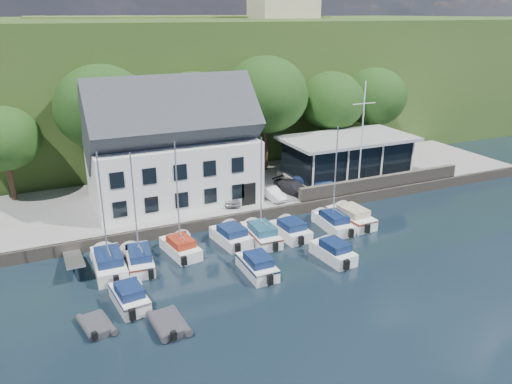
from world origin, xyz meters
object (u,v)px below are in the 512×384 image
dinghy_1 (169,323)px  car_blue (316,181)px  car_dgrey (293,187)px  boat_r1_1 (135,209)px  club_pavilion (347,156)px  boat_r2_0 (129,295)px  boat_r1_3 (231,234)px  boat_r2_3 (333,250)px  car_silver (231,197)px  car_white (272,193)px  flagpole (362,136)px  boat_r1_7 (351,215)px  harbor_building (173,153)px  boat_r1_2 (178,201)px  dinghy_0 (96,324)px  boat_r1_0 (103,208)px  boat_r1_5 (290,228)px  boat_r2_2 (257,264)px  boat_r1_6 (335,179)px  boat_r1_4 (261,187)px

dinghy_1 → car_blue: bearing=34.6°
car_dgrey → boat_r1_1: size_ratio=0.48×
club_pavilion → boat_r2_0: bearing=-151.2°
boat_r1_3 → boat_r2_3: 8.00m
car_silver → boat_r1_3: size_ratio=0.62×
car_white → dinghy_1: size_ratio=1.08×
flagpole → club_pavilion: bearing=74.1°
boat_r1_1 → boat_r2_3: 14.31m
boat_r1_7 → harbor_building: bearing=140.2°
boat_r1_2 → boat_r1_3: 5.39m
harbor_building → dinghy_0: harbor_building is taller
boat_r1_0 → boat_r1_3: boat_r1_0 is taller
car_dgrey → boat_r1_5: car_dgrey is taller
boat_r1_0 → boat_r1_3: (9.35, 0.68, -3.99)m
boat_r1_7 → boat_r1_3: bearing=172.6°
car_silver → boat_r1_5: bearing=-54.6°
boat_r1_3 → boat_r2_3: bearing=-51.7°
car_white → boat_r1_7: size_ratio=0.50×
dinghy_0 → boat_r1_7: bearing=5.7°
boat_r2_2 → harbor_building: bearing=97.7°
boat_r1_5 → boat_r2_3: boat_r2_3 is taller
car_silver → boat_r1_7: 10.57m
car_white → boat_r1_3: car_white is taller
flagpole → boat_r1_1: flagpole is taller
harbor_building → boat_r1_6: harbor_building is taller
club_pavilion → flagpole: size_ratio=1.30×
boat_r2_2 → boat_r2_3: 5.90m
car_blue → flagpole: flagpole is taller
boat_r1_5 → dinghy_1: boat_r1_5 is taller
harbor_building → boat_r2_3: (7.76, -14.10, -4.61)m
car_white → boat_r2_3: bearing=-100.6°
car_silver → boat_r1_1: 11.82m
flagpole → boat_r1_5: flagpole is taller
boat_r2_2 → boat_r1_0: bearing=153.7°
boat_r1_5 → boat_r1_7: size_ratio=0.78×
boat_r1_3 → boat_r2_2: bearing=-99.2°
club_pavilion → car_blue: (-4.89, -2.11, -1.37)m
car_silver → boat_r1_4: (0.05, -6.28, 2.87)m
boat_r1_2 → dinghy_0: bearing=-144.3°
boat_r1_4 → boat_r2_3: boat_r1_4 is taller
boat_r2_2 → dinghy_1: boat_r2_2 is taller
boat_r1_4 → dinghy_0: boat_r1_4 is taller
harbor_building → club_pavilion: harbor_building is taller
boat_r2_0 → boat_r2_3: size_ratio=0.95×
car_blue → club_pavilion: bearing=6.1°
car_silver → boat_r2_3: (3.51, -11.24, -0.84)m
club_pavilion → dinghy_1: size_ratio=4.25×
car_silver → boat_r1_3: bearing=-97.1°
flagpole → boat_r1_3: (-14.94, -4.39, -5.34)m
boat_r2_0 → dinghy_0: boat_r2_0 is taller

